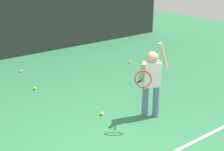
# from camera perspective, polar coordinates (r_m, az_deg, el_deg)

# --- Properties ---
(tennis_player) EXTENTS (0.87, 0.55, 1.35)m
(tennis_player) POSITION_cam_1_polar(r_m,az_deg,el_deg) (5.52, 7.02, -0.56)
(tennis_player) COLOR slate
(tennis_player) RESTS_ON ground
(tennis_ball_4) EXTENTS (0.07, 0.07, 0.07)m
(tennis_ball_4) POSITION_cam_1_polar(r_m,az_deg,el_deg) (8.60, 3.21, 2.42)
(tennis_ball_4) COLOR #CCE033
(tennis_ball_4) RESTS_ON ground
(tennis_ball_5) EXTENTS (0.07, 0.07, 0.07)m
(tennis_ball_5) POSITION_cam_1_polar(r_m,az_deg,el_deg) (8.23, -15.89, 0.79)
(tennis_ball_5) COLOR #CCE033
(tennis_ball_5) RESTS_ON ground
(tennis_ball_6) EXTENTS (0.07, 0.07, 0.07)m
(tennis_ball_6) POSITION_cam_1_polar(r_m,az_deg,el_deg) (7.07, -13.62, -2.24)
(tennis_ball_6) COLOR #CCE033
(tennis_ball_6) RESTS_ON ground
(tennis_ball_7) EXTENTS (0.07, 0.07, 0.07)m
(tennis_ball_7) POSITION_cam_1_polar(r_m,az_deg,el_deg) (5.81, -1.84, -6.80)
(tennis_ball_7) COLOR #CCE033
(tennis_ball_7) RESTS_ON ground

